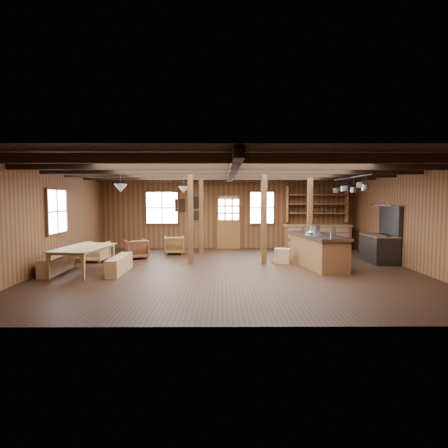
# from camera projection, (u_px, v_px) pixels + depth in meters

# --- Properties ---
(room) EXTENTS (10.04, 9.04, 2.84)m
(room) POSITION_uv_depth(u_px,v_px,m) (232.00, 219.00, 10.15)
(room) COLOR black
(room) RESTS_ON ground
(ceiling_joists) EXTENTS (9.80, 8.82, 0.18)m
(ceiling_joists) POSITION_uv_depth(u_px,v_px,m) (232.00, 173.00, 10.24)
(ceiling_joists) COLOR black
(ceiling_joists) RESTS_ON ceiling
(timber_posts) EXTENTS (3.95, 2.35, 2.80)m
(timber_posts) POSITION_uv_depth(u_px,v_px,m) (246.00, 216.00, 12.23)
(timber_posts) COLOR #402612
(timber_posts) RESTS_ON floor
(back_door) EXTENTS (1.02, 0.08, 2.15)m
(back_door) POSITION_uv_depth(u_px,v_px,m) (229.00, 226.00, 14.63)
(back_door) COLOR brown
(back_door) RESTS_ON floor
(window_back_left) EXTENTS (1.32, 0.06, 1.32)m
(window_back_left) POSITION_uv_depth(u_px,v_px,m) (162.00, 208.00, 14.57)
(window_back_left) COLOR white
(window_back_left) RESTS_ON wall_back
(window_back_right) EXTENTS (1.02, 0.06, 1.32)m
(window_back_right) POSITION_uv_depth(u_px,v_px,m) (262.00, 208.00, 14.60)
(window_back_right) COLOR white
(window_back_right) RESTS_ON wall_back
(window_left) EXTENTS (0.14, 1.24, 1.32)m
(window_left) POSITION_uv_depth(u_px,v_px,m) (57.00, 211.00, 10.61)
(window_left) COLOR white
(window_left) RESTS_ON wall_back
(notice_boards) EXTENTS (1.08, 0.03, 0.90)m
(notice_boards) POSITION_uv_depth(u_px,v_px,m) (190.00, 207.00, 14.57)
(notice_boards) COLOR silver
(notice_boards) RESTS_ON wall_back
(back_counter) EXTENTS (2.55, 0.60, 2.45)m
(back_counter) POSITION_uv_depth(u_px,v_px,m) (317.00, 234.00, 14.42)
(back_counter) COLOR brown
(back_counter) RESTS_ON floor
(pendant_lamps) EXTENTS (1.86, 2.36, 0.66)m
(pendant_lamps) POSITION_uv_depth(u_px,v_px,m) (155.00, 189.00, 11.08)
(pendant_lamps) COLOR #2E2E31
(pendant_lamps) RESTS_ON ceiling
(pot_rack) EXTENTS (0.39, 3.00, 0.44)m
(pot_rack) POSITION_uv_depth(u_px,v_px,m) (350.00, 187.00, 10.49)
(pot_rack) COLOR #2E2E31
(pot_rack) RESTS_ON ceiling
(kitchen_island) EXTENTS (1.26, 2.61, 1.20)m
(kitchen_island) POSITION_uv_depth(u_px,v_px,m) (318.00, 250.00, 10.76)
(kitchen_island) COLOR brown
(kitchen_island) RESTS_ON floor
(step_stool) EXTENTS (0.59, 0.49, 0.45)m
(step_stool) POSITION_uv_depth(u_px,v_px,m) (283.00, 256.00, 11.34)
(step_stool) COLOR #9B7246
(step_stool) RESTS_ON floor
(commercial_range) EXTENTS (0.77, 1.45, 1.79)m
(commercial_range) POSITION_uv_depth(u_px,v_px,m) (381.00, 243.00, 11.54)
(commercial_range) COLOR #2E2E31
(commercial_range) RESTS_ON floor
(dining_table) EXTENTS (1.31, 2.06, 0.69)m
(dining_table) POSITION_uv_depth(u_px,v_px,m) (85.00, 260.00, 9.90)
(dining_table) COLOR olive
(dining_table) RESTS_ON floor
(bench_wall) EXTENTS (0.30, 1.62, 0.44)m
(bench_wall) POSITION_uv_depth(u_px,v_px,m) (57.00, 265.00, 9.90)
(bench_wall) COLOR #9B7246
(bench_wall) RESTS_ON floor
(bench_aisle) EXTENTS (0.30, 1.61, 0.44)m
(bench_aisle) POSITION_uv_depth(u_px,v_px,m) (120.00, 264.00, 9.91)
(bench_aisle) COLOR #9B7246
(bench_aisle) RESTS_ON floor
(armchair_a) EXTENTS (0.92, 0.93, 0.63)m
(armchair_a) POSITION_uv_depth(u_px,v_px,m) (136.00, 249.00, 12.25)
(armchair_a) COLOR brown
(armchair_a) RESTS_ON floor
(armchair_b) EXTENTS (0.77, 0.79, 0.64)m
(armchair_b) POSITION_uv_depth(u_px,v_px,m) (174.00, 245.00, 13.24)
(armchair_b) COLOR brown
(armchair_b) RESTS_ON floor
(armchair_c) EXTENTS (0.80, 0.81, 0.64)m
(armchair_c) POSITION_uv_depth(u_px,v_px,m) (96.00, 251.00, 11.63)
(armchair_c) COLOR #9C6C47
(armchair_c) RESTS_ON floor
(counter_pot) EXTENTS (0.33, 0.33, 0.20)m
(counter_pot) POSITION_uv_depth(u_px,v_px,m) (314.00, 228.00, 11.66)
(counter_pot) COLOR #B5B8BC
(counter_pot) RESTS_ON kitchen_island
(bowl) EXTENTS (0.31, 0.31, 0.06)m
(bowl) POSITION_uv_depth(u_px,v_px,m) (309.00, 233.00, 10.85)
(bowl) COLOR silver
(bowl) RESTS_ON kitchen_island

